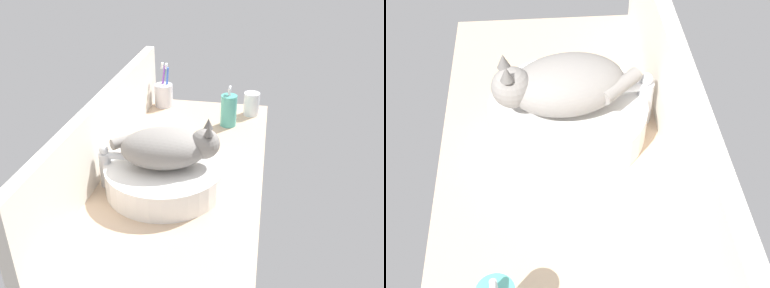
{
  "view_description": "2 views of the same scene",
  "coord_description": "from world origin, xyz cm",
  "views": [
    {
      "loc": [
        -116.2,
        -25.1,
        72.84
      ],
      "look_at": [
        -0.35,
        -3.94,
        9.81
      ],
      "focal_mm": 40.0,
      "sensor_mm": 36.0,
      "label": 1
    },
    {
      "loc": [
        77.23,
        -2.15,
        86.95
      ],
      "look_at": [
        4.9,
        3.39,
        11.6
      ],
      "focal_mm": 50.0,
      "sensor_mm": 36.0,
      "label": 2
    }
  ],
  "objects": [
    {
      "name": "ground_plane",
      "position": [
        0.0,
        0.0,
        -2.0
      ],
      "size": [
        115.7,
        53.25,
        4.0
      ],
      "primitive_type": "cube",
      "color": "tan"
    },
    {
      "name": "backsplash_panel",
      "position": [
        0.0,
        24.82,
        11.83
      ],
      "size": [
        115.7,
        3.6,
        23.66
      ],
      "primitive_type": "cube",
      "color": "silver",
      "rests_on": "ground_plane"
    },
    {
      "name": "sink_basin",
      "position": [
        -11.13,
        2.41,
        4.03
      ],
      "size": [
        35.55,
        35.55,
        8.07
      ],
      "primitive_type": "cylinder",
      "color": "white",
      "rests_on": "ground_plane"
    },
    {
      "name": "cat",
      "position": [
        -10.83,
        1.07,
        13.83
      ],
      "size": [
        20.88,
        32.3,
        14.0
      ],
      "color": "gray",
      "rests_on": "sink_basin"
    },
    {
      "name": "faucet",
      "position": [
        -13.01,
        18.89,
        7.3
      ],
      "size": [
        4.03,
        11.86,
        13.6
      ],
      "color": "silver",
      "rests_on": "ground_plane"
    }
  ]
}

